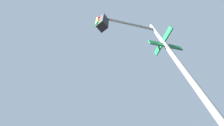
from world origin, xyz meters
The scene contains 1 object.
traffic_signal_near centered at (-6.11, -5.98, 4.38)m, with size 1.88×2.19×6.26m.
Camera 1 is at (-6.42, -4.27, 1.72)m, focal length 17.31 mm.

